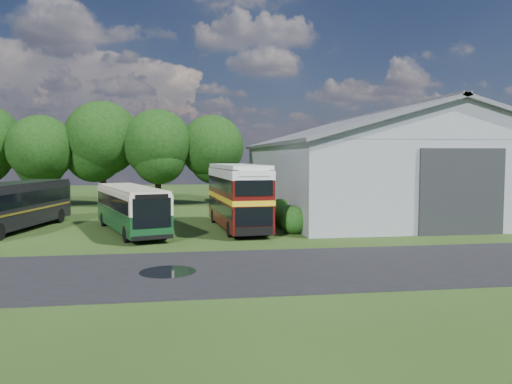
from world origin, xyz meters
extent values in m
plane|color=#213511|center=(0.00, 0.00, 0.00)|extent=(120.00, 120.00, 0.00)
cube|color=black|center=(3.00, -3.00, 0.00)|extent=(60.00, 8.00, 0.02)
cylinder|color=black|center=(-1.50, -3.00, 0.00)|extent=(2.20, 2.20, 0.01)
cube|color=gray|center=(15.00, 16.00, 2.75)|extent=(18.00, 24.00, 5.50)
cube|color=#2D3033|center=(15.00, 3.92, 2.50)|extent=(5.20, 0.18, 5.00)
cylinder|color=black|center=(-13.00, 23.50, 1.53)|extent=(0.56, 0.56, 3.06)
sphere|color=black|center=(-13.00, 23.50, 5.27)|extent=(5.78, 5.78, 5.78)
cylinder|color=black|center=(-8.00, 24.80, 1.80)|extent=(0.56, 0.56, 3.60)
sphere|color=black|center=(-8.00, 24.80, 6.20)|extent=(6.80, 6.80, 6.80)
cylinder|color=black|center=(-3.00, 23.80, 1.66)|extent=(0.56, 0.56, 3.31)
sphere|color=black|center=(-3.00, 23.80, 5.70)|extent=(6.26, 6.26, 6.26)
cylinder|color=black|center=(2.00, 24.60, 1.58)|extent=(0.56, 0.56, 3.17)
sphere|color=black|center=(2.00, 24.60, 5.46)|extent=(5.98, 5.98, 5.98)
sphere|color=#194714|center=(5.60, 6.00, 0.00)|extent=(1.70, 1.70, 1.70)
sphere|color=#194714|center=(5.60, 8.00, 0.00)|extent=(1.60, 1.60, 1.60)
sphere|color=#194714|center=(5.60, 10.00, 0.00)|extent=(1.80, 1.80, 1.80)
cube|color=#0F3719|center=(-3.93, 7.85, 1.50)|extent=(5.22, 10.11, 2.46)
cube|color=#440B09|center=(2.55, 8.39, 2.16)|extent=(3.11, 9.54, 3.75)
cube|color=black|center=(-10.99, 9.67, 1.61)|extent=(4.50, 10.93, 2.65)
camera|label=1|loc=(-0.97, -22.48, 4.48)|focal=35.00mm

